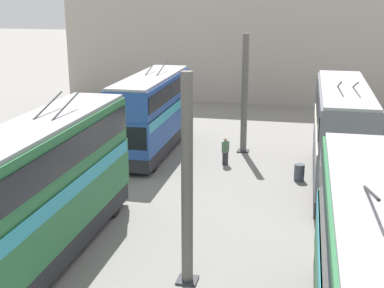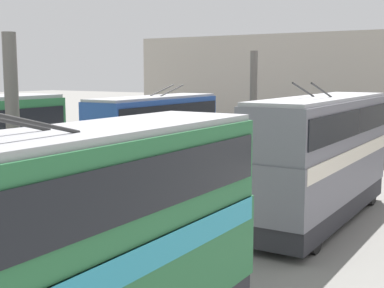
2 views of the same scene
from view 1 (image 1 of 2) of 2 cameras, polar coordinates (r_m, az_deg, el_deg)
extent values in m
cube|color=#A8A093|center=(46.43, 7.82, 9.70)|extent=(0.50, 36.00, 9.06)
cylinder|color=#605B56|center=(17.21, -0.53, -4.09)|extent=(0.38, 0.38, 7.15)
cube|color=#333338|center=(18.72, -0.50, -14.31)|extent=(0.69, 0.69, 0.08)
cylinder|color=#605B56|center=(32.16, 5.63, 5.31)|extent=(0.38, 0.38, 7.15)
cube|color=#333338|center=(32.99, 5.47, -0.74)|extent=(0.69, 0.69, 0.08)
cylinder|color=black|center=(18.39, 13.45, -13.59)|extent=(1.08, 0.30, 1.08)
cube|color=teal|center=(14.26, 18.56, -12.87)|extent=(9.67, 2.54, 0.55)
cube|color=#286B3D|center=(13.74, 19.00, -8.47)|extent=(9.87, 2.43, 1.85)
cube|color=black|center=(13.71, 19.04, -8.12)|extent=(9.57, 2.51, 1.01)
cube|color=#9E9EA3|center=(13.38, 19.38, -4.59)|extent=(9.77, 2.25, 0.14)
cube|color=black|center=(18.91, 16.93, -7.14)|extent=(0.12, 2.30, 1.27)
cylinder|color=#282828|center=(12.05, 18.56, -4.95)|extent=(2.35, 0.07, 0.65)
cylinder|color=black|center=(31.87, 16.87, -1.02)|extent=(1.09, 0.30, 1.09)
cylinder|color=black|center=(31.75, 13.10, -0.81)|extent=(1.09, 0.30, 1.09)
cylinder|color=black|center=(24.54, 18.17, -6.22)|extent=(1.09, 0.30, 1.09)
cylinder|color=black|center=(24.38, 13.24, -5.97)|extent=(1.09, 0.30, 1.09)
cube|color=#28282D|center=(27.94, 15.33, -2.94)|extent=(10.56, 2.45, 0.80)
cube|color=slate|center=(27.53, 15.55, -0.16)|extent=(10.78, 2.50, 2.03)
cube|color=silver|center=(27.34, 15.66, 1.32)|extent=(10.46, 2.54, 0.55)
cube|color=slate|center=(27.08, 15.85, 3.76)|extent=(10.67, 2.43, 1.83)
cube|color=black|center=(27.06, 15.86, 3.95)|extent=(10.35, 2.51, 1.01)
cube|color=#9E9EA3|center=(26.90, 16.01, 5.81)|extent=(10.56, 2.25, 0.14)
cube|color=black|center=(32.64, 15.12, 2.72)|extent=(0.12, 2.30, 1.30)
cylinder|color=#282828|center=(25.54, 17.03, 6.04)|extent=(2.35, 0.07, 0.65)
cylinder|color=#282828|center=(25.49, 15.45, 6.15)|extent=(2.35, 0.07, 0.65)
cylinder|color=black|center=(23.67, -8.39, -6.45)|extent=(1.04, 0.30, 1.04)
cylinder|color=black|center=(24.45, -13.03, -5.96)|extent=(1.04, 0.30, 1.04)
cube|color=#28282D|center=(20.73, -15.00, -9.74)|extent=(10.85, 2.45, 0.78)
cube|color=#286B3D|center=(20.17, -15.29, -6.09)|extent=(11.08, 2.50, 2.06)
cube|color=teal|center=(19.91, -15.44, -4.08)|extent=(10.74, 2.54, 0.55)
cube|color=#286B3D|center=(19.54, -15.70, -0.74)|extent=(10.97, 2.43, 1.87)
cube|color=black|center=(19.51, -15.72, -0.48)|extent=(10.63, 2.51, 1.03)
cube|color=#9E9EA3|center=(19.28, -15.93, 2.12)|extent=(10.85, 2.25, 0.14)
cylinder|color=#282828|center=(20.25, -13.32, 4.00)|extent=(2.35, 0.07, 0.65)
cylinder|color=#282828|center=(20.56, -15.08, 4.05)|extent=(2.35, 0.07, 0.65)
cylinder|color=black|center=(29.19, -4.17, -2.01)|extent=(0.98, 0.30, 0.98)
cylinder|color=black|center=(29.83, -8.05, -1.73)|extent=(0.98, 0.30, 0.98)
cylinder|color=black|center=(35.36, -1.17, 1.24)|extent=(0.98, 0.30, 0.98)
cylinder|color=black|center=(35.89, -4.43, 1.41)|extent=(0.98, 0.30, 0.98)
cube|color=#28282D|center=(32.58, -4.27, 0.21)|extent=(9.45, 2.45, 0.77)
cube|color=#234793|center=(32.24, -4.32, 2.51)|extent=(9.65, 2.50, 1.93)
cube|color=teal|center=(32.08, -4.35, 3.71)|extent=(9.36, 2.54, 0.55)
cube|color=#234793|center=(31.87, -4.39, 5.60)|extent=(9.55, 2.43, 1.61)
cube|color=black|center=(31.86, -4.39, 5.75)|extent=(9.26, 2.51, 0.89)
cube|color=#9E9EA3|center=(31.73, -4.42, 7.16)|extent=(9.45, 2.25, 0.14)
cube|color=black|center=(27.80, -7.09, 0.66)|extent=(0.12, 2.30, 1.23)
cylinder|color=#282828|center=(32.73, -3.24, 8.09)|extent=(2.35, 0.07, 0.65)
cylinder|color=#282828|center=(32.92, -4.42, 8.11)|extent=(2.35, 0.07, 0.65)
cube|color=#2D2D33|center=(30.35, 3.57, -1.54)|extent=(0.35, 0.30, 0.73)
cube|color=#4C7051|center=(30.15, 3.59, -0.30)|extent=(0.48, 0.39, 0.64)
sphere|color=beige|center=(30.04, 3.61, 0.48)|extent=(0.21, 0.21, 0.21)
cylinder|color=#424C56|center=(28.29, 11.36, -2.99)|extent=(0.53, 0.53, 0.88)
cylinder|color=#424C56|center=(28.29, 11.36, -2.99)|extent=(0.56, 0.56, 0.04)
camera|label=2|loc=(10.86, 64.20, -11.74)|focal=50.00mm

